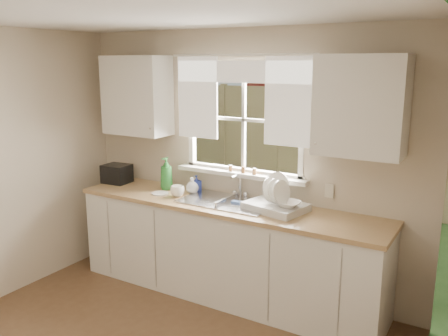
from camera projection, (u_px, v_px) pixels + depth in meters
The scene contains 19 objects.
room_walls at pixel (78, 224), 2.85m from camera, with size 3.62×4.02×2.50m.
ceiling at pixel (72, 5), 2.63m from camera, with size 3.60×4.00×0.02m, color silver.
window at pixel (243, 137), 4.53m from camera, with size 1.38×0.16×1.06m.
curtains at pixel (241, 90), 4.39m from camera, with size 1.50×0.03×0.81m.
base_cabinets at pixel (226, 251), 4.49m from camera, with size 3.00×0.62×0.87m, color silver.
countertop at pixel (226, 205), 4.39m from camera, with size 3.04×0.65×0.04m, color #AA8555.
upper_cabinet_left at pixel (137, 95), 4.87m from camera, with size 0.70×0.33×0.80m, color silver.
upper_cabinet_right at pixel (361, 106), 3.72m from camera, with size 0.70×0.33×0.80m, color silver.
wall_outlet at pixel (329, 191), 4.16m from camera, with size 0.08×0.01×0.12m, color beige.
sill_jars at pixel (243, 170), 4.53m from camera, with size 0.30×0.04×0.06m.
sink at pixel (227, 210), 4.43m from camera, with size 0.88×0.52×0.40m.
dish_rack at pixel (276, 203), 4.17m from camera, with size 0.57×0.47×0.31m.
bowl at pixel (288, 204), 4.05m from camera, with size 0.20×0.20×0.05m, color silver.
soap_bottle_a at pixel (166, 173), 4.83m from camera, with size 0.13×0.13×0.33m, color #2A8231.
soap_bottle_b at pixel (196, 183), 4.76m from camera, with size 0.08×0.08×0.17m, color #2D40A8.
soap_bottle_c at pixel (192, 185), 4.70m from camera, with size 0.12×0.12×0.16m, color beige.
saucer at pixel (160, 193), 4.69m from camera, with size 0.17×0.17×0.01m, color beige.
cup at pixel (177, 191), 4.59m from camera, with size 0.13×0.13×0.11m, color white.
black_appliance at pixel (117, 174), 5.11m from camera, with size 0.27×0.23×0.20m, color black.
Camera 1 is at (2.14, -1.94, 2.19)m, focal length 38.00 mm.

